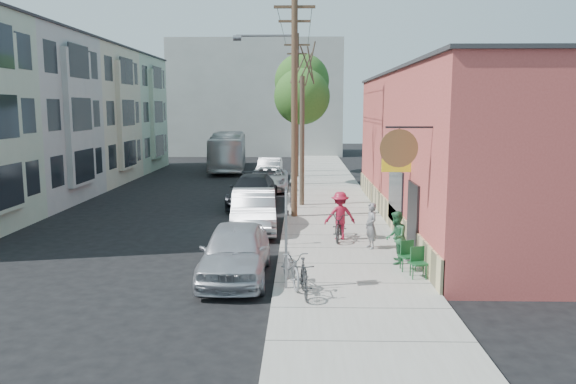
{
  "coord_description": "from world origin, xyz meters",
  "views": [
    {
      "loc": [
        2.74,
        -19.32,
        5.06
      ],
      "look_at": [
        2.2,
        4.21,
        1.5
      ],
      "focal_mm": 35.0,
      "sensor_mm": 36.0,
      "label": 1
    }
  ],
  "objects_px": {
    "patron_green": "(396,237)",
    "car_0": "(235,251)",
    "car_2": "(253,191)",
    "tree_bare": "(302,141)",
    "patio_chair_b": "(408,256)",
    "parked_bike_b": "(291,266)",
    "tree_leafy_far": "(302,81)",
    "bus": "(228,151)",
    "cyclist": "(340,216)",
    "sign_post": "(286,228)",
    "car_1": "(254,210)",
    "parking_meter_far": "(291,191)",
    "parking_meter_near": "(287,222)",
    "car_3": "(269,179)",
    "patron_grey": "(371,226)",
    "patio_chair_a": "(418,263)",
    "parked_bike_a": "(304,278)",
    "tree_leafy_mid": "(302,97)",
    "utility_pole_near": "(293,99)",
    "car_4": "(270,168)"
  },
  "relations": [
    {
      "from": "parking_meter_far",
      "to": "car_0",
      "type": "height_order",
      "value": "car_0"
    },
    {
      "from": "sign_post",
      "to": "car_1",
      "type": "bearing_deg",
      "value": 101.0
    },
    {
      "from": "patio_chair_b",
      "to": "parked_bike_a",
      "type": "xyz_separation_m",
      "value": [
        -3.17,
        -2.39,
        0.04
      ]
    },
    {
      "from": "utility_pole_near",
      "to": "car_1",
      "type": "distance_m",
      "value": 5.37
    },
    {
      "from": "tree_leafy_far",
      "to": "patio_chair_b",
      "type": "xyz_separation_m",
      "value": [
        3.21,
        -26.77,
        -6.43
      ]
    },
    {
      "from": "patron_green",
      "to": "patio_chair_b",
      "type": "bearing_deg",
      "value": 31.48
    },
    {
      "from": "patron_green",
      "to": "parking_meter_far",
      "type": "bearing_deg",
      "value": -146.36
    },
    {
      "from": "cyclist",
      "to": "sign_post",
      "type": "bearing_deg",
      "value": 63.13
    },
    {
      "from": "tree_leafy_far",
      "to": "patio_chair_a",
      "type": "height_order",
      "value": "tree_leafy_far"
    },
    {
      "from": "tree_leafy_far",
      "to": "parking_meter_near",
      "type": "bearing_deg",
      "value": -91.34
    },
    {
      "from": "patron_green",
      "to": "car_0",
      "type": "distance_m",
      "value": 5.1
    },
    {
      "from": "patron_green",
      "to": "car_3",
      "type": "distance_m",
      "value": 17.64
    },
    {
      "from": "tree_bare",
      "to": "cyclist",
      "type": "bearing_deg",
      "value": -79.36
    },
    {
      "from": "utility_pole_near",
      "to": "parked_bike_a",
      "type": "xyz_separation_m",
      "value": [
        0.45,
        -10.92,
        -4.78
      ]
    },
    {
      "from": "parking_meter_near",
      "to": "sign_post",
      "type": "bearing_deg",
      "value": -88.85
    },
    {
      "from": "car_3",
      "to": "car_1",
      "type": "bearing_deg",
      "value": -91.52
    },
    {
      "from": "patio_chair_a",
      "to": "parked_bike_a",
      "type": "bearing_deg",
      "value": -175.0
    },
    {
      "from": "patio_chair_b",
      "to": "parked_bike_b",
      "type": "xyz_separation_m",
      "value": [
        -3.52,
        -1.44,
        0.07
      ]
    },
    {
      "from": "tree_leafy_mid",
      "to": "car_1",
      "type": "relative_size",
      "value": 1.45
    },
    {
      "from": "sign_post",
      "to": "tree_leafy_mid",
      "type": "xyz_separation_m",
      "value": [
        0.45,
        21.14,
        3.88
      ]
    },
    {
      "from": "patio_chair_a",
      "to": "patron_grey",
      "type": "relative_size",
      "value": 0.54
    },
    {
      "from": "tree_bare",
      "to": "bus",
      "type": "distance_m",
      "value": 18.43
    },
    {
      "from": "tree_leafy_far",
      "to": "bus",
      "type": "bearing_deg",
      "value": 160.5
    },
    {
      "from": "parked_bike_b",
      "to": "car_3",
      "type": "xyz_separation_m",
      "value": [
        -1.69,
        19.16,
        0.03
      ]
    },
    {
      "from": "parking_meter_far",
      "to": "patron_grey",
      "type": "distance_m",
      "value": 8.53
    },
    {
      "from": "parked_bike_b",
      "to": "car_2",
      "type": "distance_m",
      "value": 13.6
    },
    {
      "from": "tree_bare",
      "to": "parked_bike_a",
      "type": "height_order",
      "value": "tree_bare"
    },
    {
      "from": "parking_meter_far",
      "to": "cyclist",
      "type": "distance_m",
      "value": 6.94
    },
    {
      "from": "patron_green",
      "to": "bus",
      "type": "xyz_separation_m",
      "value": [
        -8.93,
        28.09,
        0.53
      ]
    },
    {
      "from": "patio_chair_b",
      "to": "patron_green",
      "type": "xyz_separation_m",
      "value": [
        -0.25,
        0.79,
        0.4
      ]
    },
    {
      "from": "parked_bike_a",
      "to": "car_2",
      "type": "bearing_deg",
      "value": 94.74
    },
    {
      "from": "patio_chair_a",
      "to": "car_0",
      "type": "height_order",
      "value": "car_0"
    },
    {
      "from": "parking_meter_far",
      "to": "tree_bare",
      "type": "distance_m",
      "value": 2.59
    },
    {
      "from": "sign_post",
      "to": "tree_leafy_far",
      "type": "bearing_deg",
      "value": 89.1
    },
    {
      "from": "car_2",
      "to": "tree_leafy_far",
      "type": "bearing_deg",
      "value": 82.76
    },
    {
      "from": "tree_leafy_mid",
      "to": "parked_bike_a",
      "type": "xyz_separation_m",
      "value": [
        0.04,
        -21.75,
        -5.09
      ]
    },
    {
      "from": "parking_meter_far",
      "to": "car_3",
      "type": "xyz_separation_m",
      "value": [
        -1.45,
        7.04,
        -0.29
      ]
    },
    {
      "from": "patron_green",
      "to": "parked_bike_b",
      "type": "bearing_deg",
      "value": -41.63
    },
    {
      "from": "tree_bare",
      "to": "car_4",
      "type": "distance_m",
      "value": 11.98
    },
    {
      "from": "patron_grey",
      "to": "car_4",
      "type": "relative_size",
      "value": 0.35
    },
    {
      "from": "tree_leafy_mid",
      "to": "patron_green",
      "type": "distance_m",
      "value": 19.39
    },
    {
      "from": "parking_meter_near",
      "to": "patron_green",
      "type": "relative_size",
      "value": 0.74
    },
    {
      "from": "patio_chair_a",
      "to": "car_3",
      "type": "relative_size",
      "value": 0.18
    },
    {
      "from": "patron_grey",
      "to": "cyclist",
      "type": "bearing_deg",
      "value": -161.53
    },
    {
      "from": "parking_meter_near",
      "to": "parking_meter_far",
      "type": "height_order",
      "value": "same"
    },
    {
      "from": "car_3",
      "to": "patron_grey",
      "type": "bearing_deg",
      "value": -75.19
    },
    {
      "from": "sign_post",
      "to": "tree_leafy_far",
      "type": "distance_m",
      "value": 29.01
    },
    {
      "from": "patio_chair_a",
      "to": "car_3",
      "type": "xyz_separation_m",
      "value": [
        -5.37,
        18.47,
        0.11
      ]
    },
    {
      "from": "tree_leafy_mid",
      "to": "tree_leafy_far",
      "type": "xyz_separation_m",
      "value": [
        0.0,
        7.41,
        1.31
      ]
    },
    {
      "from": "car_2",
      "to": "tree_bare",
      "type": "bearing_deg",
      "value": -7.34
    }
  ]
}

